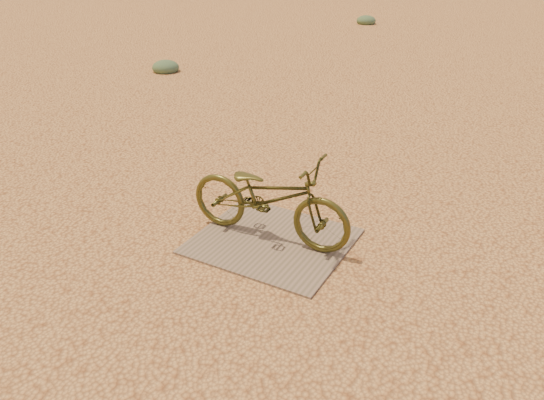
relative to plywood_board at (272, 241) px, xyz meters
The scene contains 5 objects.
ground 0.49m from the plywood_board, 102.74° to the left, with size 120.00×120.00×0.00m, color tan.
plywood_board is the anchor object (origin of this frame).
bicycle 0.45m from the plywood_board, 144.96° to the left, with size 0.58×1.66×0.87m, color #444117.
kale_a 7.26m from the plywood_board, 137.23° to the left, with size 0.57×0.57×0.31m, color #58734D.
kale_c 13.53m from the plywood_board, 106.20° to the left, with size 0.61×0.61×0.33m, color #58734D.
Camera 1 is at (2.25, -4.34, 2.74)m, focal length 35.00 mm.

